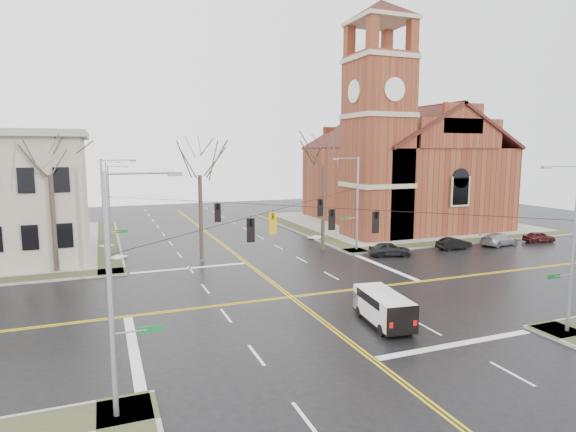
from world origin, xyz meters
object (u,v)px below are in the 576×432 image
object	(u,v)px
signal_pole_nw	(106,212)
parked_car_d	(539,237)
streetlight_north_a	(111,198)
streetlight_north_b	(107,186)
tree_ne	(323,162)
parked_car_c	(499,239)
signal_pole_se	(572,244)
tree_nw_near	(200,170)
signal_pole_sw	(115,289)
church	(396,161)
parked_car_a	(390,249)
tree_nw_far	(50,169)
parked_car_b	(454,243)
cargo_van	(382,305)
signal_pole_ne	(356,201)

from	to	relation	value
signal_pole_nw	parked_car_d	size ratio (longest dim) A/B	2.63
streetlight_north_a	streetlight_north_b	distance (m)	20.00
tree_ne	parked_car_c	bearing A→B (deg)	-13.12
signal_pole_se	tree_nw_near	size ratio (longest dim) A/B	0.80
signal_pole_sw	streetlight_north_b	distance (m)	59.51
church	signal_pole_se	size ratio (longest dim) A/B	3.06
signal_pole_se	parked_car_a	world-z (taller)	signal_pole_se
signal_pole_nw	signal_pole_se	size ratio (longest dim) A/B	1.00
signal_pole_nw	tree_ne	size ratio (longest dim) A/B	0.75
parked_car_a	parked_car_d	bearing A→B (deg)	-73.20
parked_car_a	tree_nw_far	bearing A→B (deg)	97.76
signal_pole_se	tree_ne	size ratio (longest dim) A/B	0.75
streetlight_north_b	parked_car_b	world-z (taller)	streetlight_north_b
church	tree_nw_near	size ratio (longest dim) A/B	2.44
church	streetlight_north_a	bearing A→B (deg)	174.81
signal_pole_nw	tree_ne	world-z (taller)	tree_ne
church	cargo_van	bearing A→B (deg)	-124.83
signal_pole_sw	parked_car_a	size ratio (longest dim) A/B	2.32
streetlight_north_b	signal_pole_ne	bearing A→B (deg)	-58.95
signal_pole_ne	signal_pole_se	bearing A→B (deg)	-90.00
church	streetlight_north_b	xyz separation A→B (m)	(-35.42, 23.22, -3.97)
church	parked_car_d	bearing A→B (deg)	-66.35
signal_pole_sw	parked_car_d	size ratio (longest dim) A/B	2.63
signal_pole_ne	parked_car_c	bearing A→B (deg)	-10.92
streetlight_north_b	tree_ne	xyz separation A→B (m)	(19.09, -35.21, 4.23)
signal_pole_se	parked_car_b	xyz separation A→B (m)	(9.60, 20.12, -4.35)
parked_car_c	streetlight_north_a	bearing A→B (deg)	52.11
streetlight_north_a	tree_nw_far	distance (m)	16.32
signal_pole_nw	tree_nw_far	xyz separation A→B (m)	(-3.93, 1.34, 3.45)
signal_pole_ne	parked_car_b	xyz separation A→B (m)	(9.60, -2.88, -4.35)
church	streetlight_north_a	distance (m)	35.78
streetlight_north_b	parked_car_d	size ratio (longest dim) A/B	2.34
cargo_van	parked_car_d	bearing A→B (deg)	34.17
cargo_van	parked_car_d	size ratio (longest dim) A/B	1.44
streetlight_north_a	signal_pole_sw	bearing A→B (deg)	-90.97
streetlight_north_a	parked_car_a	size ratio (longest dim) A/B	2.06
streetlight_north_a	tree_nw_near	world-z (taller)	tree_nw_near
signal_pole_sw	parked_car_d	xyz separation A→B (m)	(43.31, 19.79, -4.37)
parked_car_a	tree_ne	xyz separation A→B (m)	(-4.77, 4.48, 8.03)
signal_pole_se	tree_nw_near	world-z (taller)	tree_nw_near
streetlight_north_a	tree_nw_far	size ratio (longest dim) A/B	0.69
signal_pole_ne	tree_nw_far	xyz separation A→B (m)	(-26.57, 1.34, 3.45)
streetlight_north_b	parked_car_b	bearing A→B (deg)	-51.28
cargo_van	parked_car_b	distance (m)	23.45
signal_pole_se	parked_car_c	distance (m)	25.60
streetlight_north_b	tree_nw_near	size ratio (longest dim) A/B	0.71
streetlight_north_a	cargo_van	distance (m)	37.25
church	tree_nw_far	world-z (taller)	church
church	tree_nw_near	world-z (taller)	church
signal_pole_ne	tree_nw_far	size ratio (longest dim) A/B	0.78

